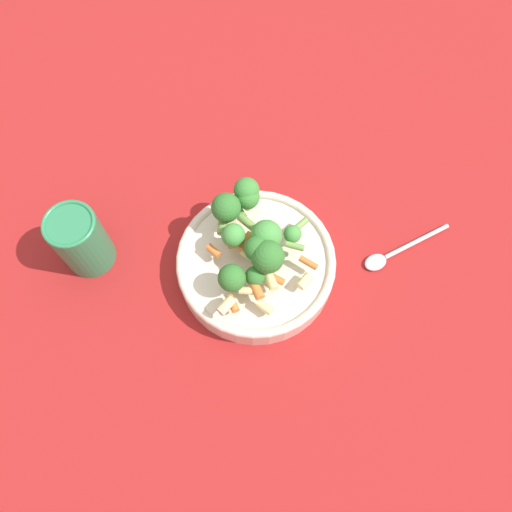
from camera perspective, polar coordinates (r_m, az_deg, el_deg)
ground_plane at (r=0.77m, az=0.00°, el=-1.60°), size 3.00×3.00×0.00m
bowl at (r=0.75m, az=0.00°, el=-0.90°), size 0.24×0.24×0.05m
pasta_salad at (r=0.70m, az=-0.49°, el=2.11°), size 0.16×0.20×0.07m
cup at (r=0.77m, az=-19.41°, el=1.72°), size 0.07×0.07×0.11m
spoon at (r=0.80m, az=15.23°, el=0.21°), size 0.15×0.07×0.01m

